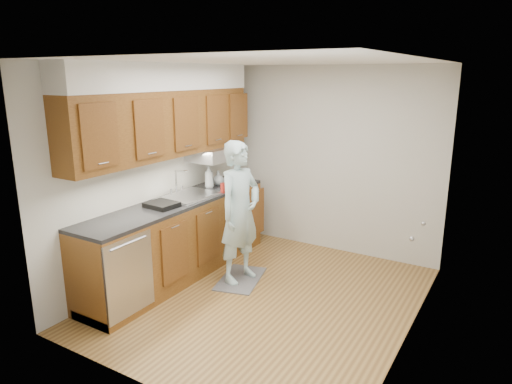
# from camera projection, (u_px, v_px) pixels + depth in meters

# --- Properties ---
(floor) EXTENTS (3.50, 3.50, 0.00)m
(floor) POSITION_uv_depth(u_px,v_px,m) (266.00, 298.00, 5.00)
(floor) COLOR olive
(floor) RESTS_ON ground
(ceiling) EXTENTS (3.50, 3.50, 0.00)m
(ceiling) POSITION_uv_depth(u_px,v_px,m) (268.00, 61.00, 4.38)
(ceiling) COLOR white
(ceiling) RESTS_ON wall_left
(wall_left) EXTENTS (0.02, 3.50, 2.50)m
(wall_left) POSITION_uv_depth(u_px,v_px,m) (158.00, 172.00, 5.44)
(wall_left) COLOR #B9B8AE
(wall_left) RESTS_ON floor
(wall_right) EXTENTS (0.02, 3.50, 2.50)m
(wall_right) POSITION_uv_depth(u_px,v_px,m) (418.00, 209.00, 3.94)
(wall_right) COLOR #B9B8AE
(wall_right) RESTS_ON floor
(wall_back) EXTENTS (3.00, 0.02, 2.50)m
(wall_back) POSITION_uv_depth(u_px,v_px,m) (331.00, 160.00, 6.14)
(wall_back) COLOR #B9B8AE
(wall_back) RESTS_ON floor
(counter) EXTENTS (0.64, 2.80, 1.30)m
(counter) POSITION_uv_depth(u_px,v_px,m) (180.00, 236.00, 5.48)
(counter) COLOR brown
(counter) RESTS_ON floor
(upper_cabinets) EXTENTS (0.47, 2.80, 1.21)m
(upper_cabinets) POSITION_uv_depth(u_px,v_px,m) (168.00, 113.00, 5.22)
(upper_cabinets) COLOR brown
(upper_cabinets) RESTS_ON wall_left
(closet_door) EXTENTS (0.02, 1.22, 2.05)m
(closet_door) POSITION_uv_depth(u_px,v_px,m) (421.00, 224.00, 4.25)
(closet_door) COLOR silver
(closet_door) RESTS_ON wall_right
(floor_mat) EXTENTS (0.62, 0.85, 0.01)m
(floor_mat) POSITION_uv_depth(u_px,v_px,m) (241.00, 279.00, 5.45)
(floor_mat) COLOR slate
(floor_mat) RESTS_ON floor
(person) EXTENTS (0.54, 0.72, 1.87)m
(person) POSITION_uv_depth(u_px,v_px,m) (240.00, 203.00, 5.21)
(person) COLOR #A6C7CB
(person) RESTS_ON floor_mat
(soap_bottle_a) EXTENTS (0.13, 0.13, 0.30)m
(soap_bottle_a) POSITION_uv_depth(u_px,v_px,m) (209.00, 176.00, 5.92)
(soap_bottle_a) COLOR silver
(soap_bottle_a) RESTS_ON counter
(soap_bottle_b) EXTENTS (0.12, 0.12, 0.21)m
(soap_bottle_b) POSITION_uv_depth(u_px,v_px,m) (229.00, 180.00, 5.91)
(soap_bottle_b) COLOR silver
(soap_bottle_b) RESTS_ON counter
(soap_bottle_c) EXTENTS (0.21, 0.21, 0.19)m
(soap_bottle_c) POSITION_uv_depth(u_px,v_px,m) (218.00, 178.00, 6.09)
(soap_bottle_c) COLOR silver
(soap_bottle_c) RESTS_ON counter
(soda_can) EXTENTS (0.09, 0.09, 0.12)m
(soda_can) POSITION_uv_depth(u_px,v_px,m) (223.00, 188.00, 5.69)
(soda_can) COLOR #B2261E
(soda_can) RESTS_ON counter
(dish_rack) EXTENTS (0.36, 0.31, 0.05)m
(dish_rack) POSITION_uv_depth(u_px,v_px,m) (162.00, 205.00, 5.08)
(dish_rack) COLOR black
(dish_rack) RESTS_ON counter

